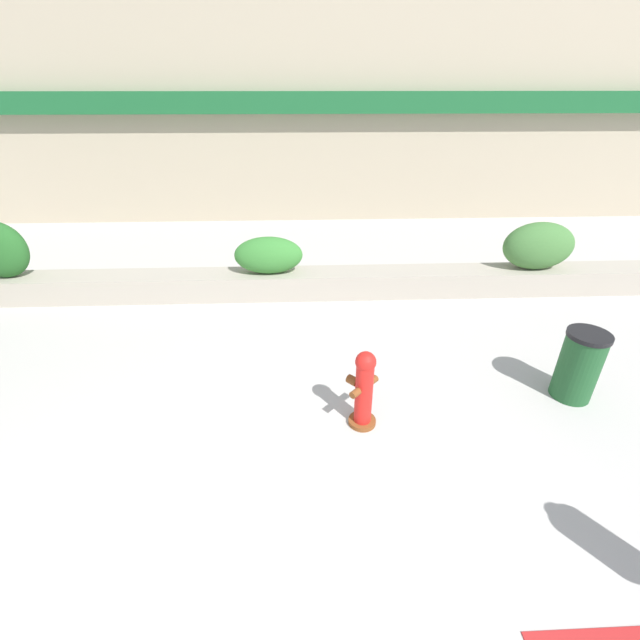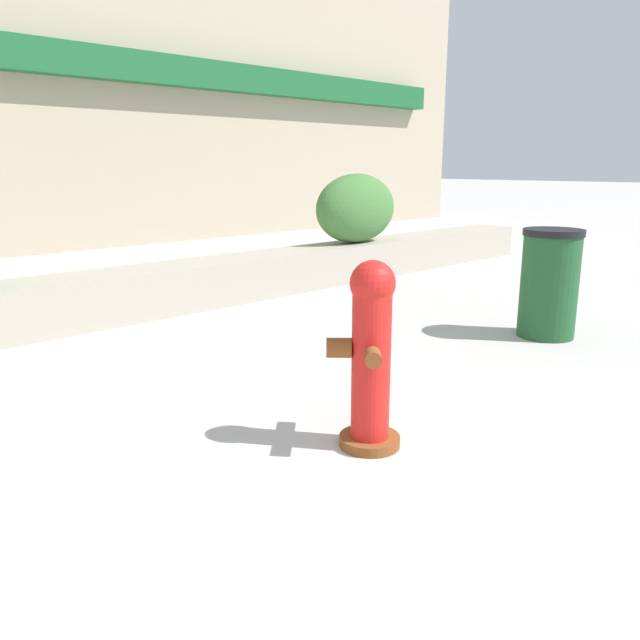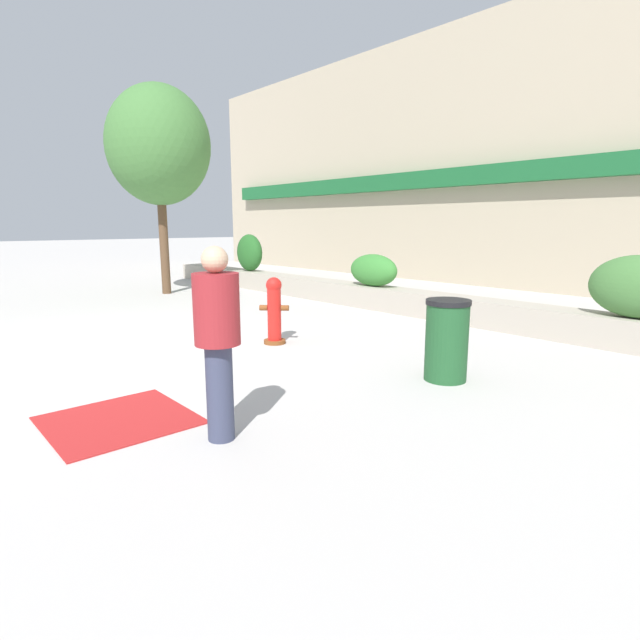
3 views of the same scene
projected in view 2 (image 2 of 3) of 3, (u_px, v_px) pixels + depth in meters
name	position (u px, v px, depth m)	size (l,w,h in m)	color
hedge_bush_2	(356.00, 208.00, 8.77)	(1.43, 0.70, 0.96)	#427538
fire_hydrant	(370.00, 354.00, 3.47)	(0.50, 0.50, 1.08)	brown
trash_bin	(549.00, 283.00, 5.78)	(0.55, 0.55, 1.01)	#1E5128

